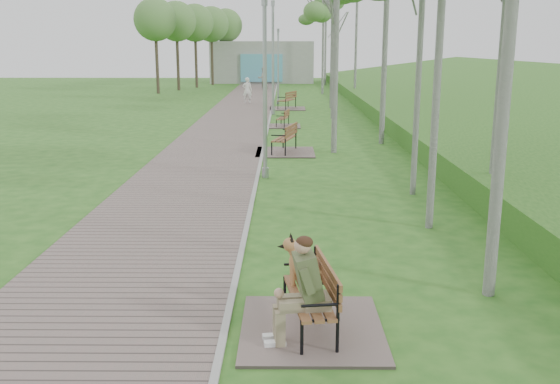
# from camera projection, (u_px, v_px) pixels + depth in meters

# --- Properties ---
(ground) EXTENTS (120.00, 120.00, 0.00)m
(ground) POSITION_uv_depth(u_px,v_px,m) (247.00, 225.00, 12.85)
(ground) COLOR #275C1B
(ground) RESTS_ON ground
(walkway) EXTENTS (3.50, 67.00, 0.04)m
(walkway) POSITION_uv_depth(u_px,v_px,m) (239.00, 113.00, 33.78)
(walkway) COLOR #73645D
(walkway) RESTS_ON ground
(kerb) EXTENTS (0.10, 67.00, 0.05)m
(kerb) POSITION_uv_depth(u_px,v_px,m) (271.00, 113.00, 33.77)
(kerb) COLOR #999993
(kerb) RESTS_ON ground
(embankment) EXTENTS (14.00, 70.00, 1.60)m
(embankment) POSITION_uv_depth(u_px,v_px,m) (502.00, 117.00, 32.21)
(embankment) COLOR #528B30
(embankment) RESTS_ON ground
(building_north) EXTENTS (10.00, 5.20, 4.00)m
(building_north) POSITION_uv_depth(u_px,v_px,m) (262.00, 62.00, 62.01)
(building_north) COLOR #9E9E99
(building_north) RESTS_ON ground
(bench_main) EXTENTS (1.84, 2.04, 1.60)m
(bench_main) POSITION_uv_depth(u_px,v_px,m) (305.00, 299.00, 7.96)
(bench_main) COLOR #73645D
(bench_main) RESTS_ON ground
(bench_second) EXTENTS (1.99, 2.21, 1.22)m
(bench_second) POSITION_uv_depth(u_px,v_px,m) (284.00, 146.00, 21.41)
(bench_second) COLOR #73645D
(bench_second) RESTS_ON ground
(bench_third) EXTENTS (1.53, 1.70, 0.94)m
(bench_third) POSITION_uv_depth(u_px,v_px,m) (283.00, 123.00, 28.36)
(bench_third) COLOR #73645D
(bench_third) RESTS_ON ground
(bench_far) EXTENTS (2.05, 2.28, 1.26)m
(bench_far) POSITION_uv_depth(u_px,v_px,m) (287.00, 105.00, 36.25)
(bench_far) COLOR #73645D
(bench_far) RESTS_ON ground
(lamp_post_near) EXTENTS (0.19, 0.19, 4.86)m
(lamp_post_near) POSITION_uv_depth(u_px,v_px,m) (265.00, 96.00, 16.92)
(lamp_post_near) COLOR #9B9EA3
(lamp_post_near) RESTS_ON ground
(lamp_post_second) EXTENTS (0.23, 0.23, 5.87)m
(lamp_post_second) POSITION_uv_depth(u_px,v_px,m) (273.00, 62.00, 32.81)
(lamp_post_second) COLOR #9B9EA3
(lamp_post_second) RESTS_ON ground
(lamp_post_third) EXTENTS (0.18, 0.18, 4.62)m
(lamp_post_third) POSITION_uv_depth(u_px,v_px,m) (278.00, 69.00, 38.78)
(lamp_post_third) COLOR #9B9EA3
(lamp_post_third) RESTS_ON ground
(lamp_post_far) EXTENTS (0.18, 0.18, 4.70)m
(lamp_post_far) POSITION_uv_depth(u_px,v_px,m) (278.00, 62.00, 55.78)
(lamp_post_far) COLOR #9B9EA3
(lamp_post_far) RESTS_ON ground
(pedestrian_near) EXTENTS (0.60, 0.40, 1.65)m
(pedestrian_near) POSITION_uv_depth(u_px,v_px,m) (247.00, 90.00, 39.53)
(pedestrian_near) COLOR white
(pedestrian_near) RESTS_ON ground
(pedestrian_far) EXTENTS (1.06, 0.93, 1.84)m
(pedestrian_far) POSITION_uv_depth(u_px,v_px,m) (263.00, 78.00, 52.11)
(pedestrian_far) COLOR #A0978C
(pedestrian_far) RESTS_ON ground
(birch_mid_c) EXTENTS (2.39, 2.39, 6.75)m
(birch_mid_c) POSITION_uv_depth(u_px,v_px,m) (334.00, 10.00, 30.44)
(birch_mid_c) COLOR silver
(birch_mid_c) RESTS_ON ground
(birch_distant_a) EXTENTS (2.65, 2.65, 8.42)m
(birch_distant_a) POSITION_uv_depth(u_px,v_px,m) (324.00, 4.00, 45.99)
(birch_distant_a) COLOR silver
(birch_distant_a) RESTS_ON ground
(birch_distant_b) EXTENTS (2.31, 2.31, 9.30)m
(birch_distant_b) POSITION_uv_depth(u_px,v_px,m) (326.00, 4.00, 56.62)
(birch_distant_b) COLOR silver
(birch_distant_b) RESTS_ON ground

